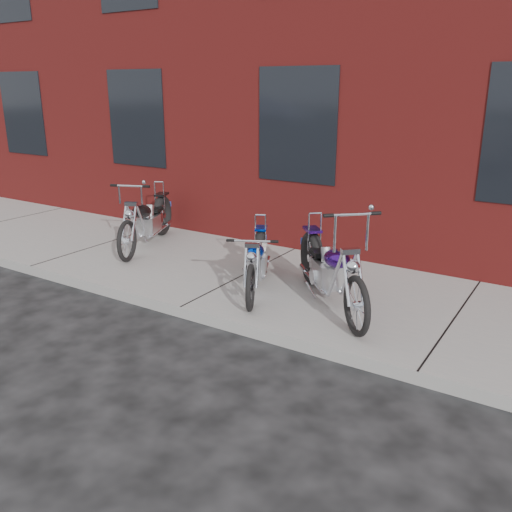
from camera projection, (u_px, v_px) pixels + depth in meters
The scene contains 6 objects.
ground at pixel (181, 318), 6.86m from camera, with size 120.00×120.00×0.00m, color black.
sidewalk at pixel (246, 278), 8.04m from camera, with size 22.00×3.00×0.15m, color gray.
building_brick at pixel (405, 29), 12.08m from camera, with size 22.00×10.00×8.00m, color maroon.
chopper_purple at pixel (330, 272), 6.77m from camera, with size 1.74×1.79×1.34m.
chopper_blue at pixel (257, 262), 7.34m from camera, with size 1.02×1.88×0.89m.
chopper_third at pixel (147, 223), 9.27m from camera, with size 0.98×2.19×1.18m.
Camera 1 is at (4.19, -4.80, 2.82)m, focal length 38.00 mm.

